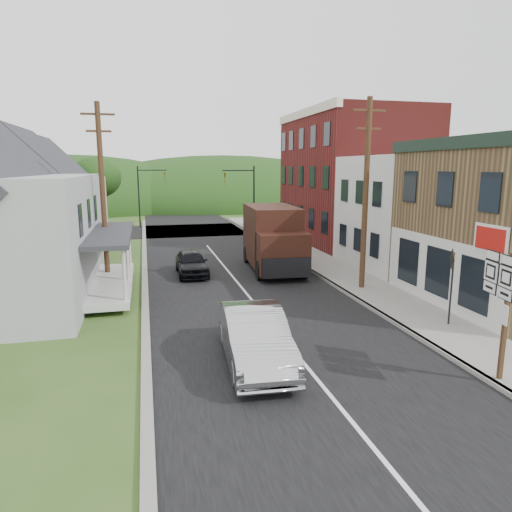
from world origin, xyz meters
TOP-DOWN VIEW (x-y plane):
  - ground at (0.00, 0.00)m, footprint 120.00×120.00m
  - road at (0.00, 10.00)m, footprint 9.00×90.00m
  - cross_road at (0.00, 27.00)m, footprint 60.00×9.00m
  - sidewalk_right at (5.90, 8.00)m, footprint 2.80×55.00m
  - curb_right at (4.55, 8.00)m, footprint 0.20×55.00m
  - curb_left at (-4.65, 8.00)m, footprint 0.30×55.00m
  - storefront_white at (11.30, 7.50)m, footprint 8.00×7.00m
  - storefront_red at (11.30, 17.00)m, footprint 8.00×12.00m
  - house_blue at (-11.00, 17.00)m, footprint 7.14×8.16m
  - house_cream at (-11.50, 26.00)m, footprint 7.14×8.16m
  - utility_pole_right at (5.60, 3.50)m, footprint 1.60×0.26m
  - utility_pole_left at (-6.50, 8.00)m, footprint 1.60×0.26m
  - traffic_signal_right at (4.30, 23.50)m, footprint 2.87×0.20m
  - traffic_signal_left at (-4.30, 30.50)m, footprint 2.87×0.20m
  - tree_left_d at (-9.00, 32.00)m, footprint 4.80×4.80m
  - forested_ridge at (0.00, 55.00)m, footprint 90.00×30.00m
  - silver_sedan at (-1.44, -3.49)m, footprint 2.07×5.17m
  - dark_sedan at (-2.10, 8.60)m, footprint 1.62×4.03m
  - delivery_van at (2.61, 8.71)m, footprint 3.12×6.72m
  - route_sign_cluster at (4.75, -6.39)m, footprint 0.40×1.99m
  - warning_sign at (6.26, -2.17)m, footprint 0.34×0.73m

SIDE VIEW (x-z plane):
  - ground at x=0.00m, z-range 0.00..0.00m
  - road at x=0.00m, z-range -0.01..0.01m
  - cross_road at x=0.00m, z-range -0.01..0.01m
  - forested_ridge at x=0.00m, z-range -8.00..8.00m
  - curb_left at x=-4.65m, z-range 0.00..0.12m
  - sidewalk_right at x=5.90m, z-range 0.00..0.15m
  - curb_right at x=4.55m, z-range 0.00..0.15m
  - dark_sedan at x=-2.10m, z-range 0.00..1.37m
  - silver_sedan at x=-1.44m, z-range 0.00..1.67m
  - delivery_van at x=2.61m, z-range 0.02..3.68m
  - warning_sign at x=6.26m, z-range 0.55..3.42m
  - route_sign_cluster at x=4.75m, z-range 0.67..4.19m
  - storefront_white at x=11.30m, z-range 0.00..6.50m
  - house_blue at x=-11.00m, z-range 0.05..7.33m
  - house_cream at x=-11.50m, z-range 0.05..7.33m
  - traffic_signal_right at x=4.30m, z-range 0.76..6.76m
  - traffic_signal_left at x=-4.30m, z-range 0.76..6.76m
  - utility_pole_right at x=5.60m, z-range 0.16..9.16m
  - utility_pole_left at x=-6.50m, z-range 0.16..9.16m
  - tree_left_d at x=-9.00m, z-range 1.41..8.35m
  - storefront_red at x=11.30m, z-range 0.00..10.00m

